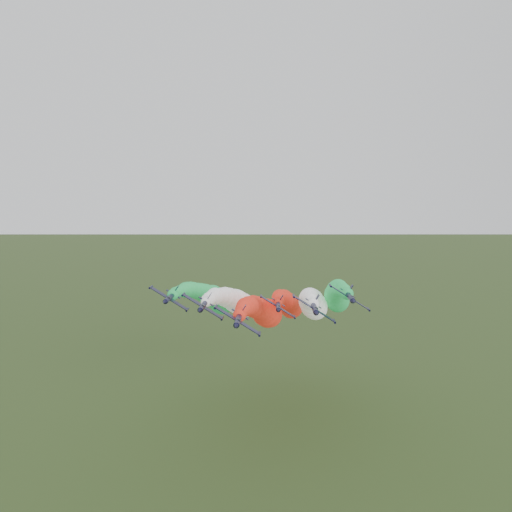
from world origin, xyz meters
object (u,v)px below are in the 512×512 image
object	(u,v)px
jet_outer_left	(211,297)
jet_outer_right	(337,295)
jet_inner_right	(313,303)
jet_lead	(262,311)
jet_inner_left	(235,302)
jet_trail	(287,303)

from	to	relation	value
jet_outer_left	jet_outer_right	size ratio (longest dim) A/B	1.01
jet_inner_right	jet_outer_right	size ratio (longest dim) A/B	1.00
jet_lead	jet_outer_left	size ratio (longest dim) A/B	0.99
jet_inner_left	jet_outer_right	xyz separation A→B (m)	(31.61, 2.91, 1.60)
jet_lead	jet_inner_left	bearing A→B (deg)	126.72
jet_outer_left	jet_outer_right	bearing A→B (deg)	-7.16
jet_outer_left	jet_inner_left	bearing A→B (deg)	-43.21
jet_trail	jet_outer_left	bearing A→B (deg)	-160.09
jet_lead	jet_trail	distance (m)	29.60
jet_inner_right	jet_outer_left	size ratio (longest dim) A/B	0.99
jet_inner_left	jet_trail	xyz separation A→B (m)	(16.27, 16.91, -3.63)
jet_lead	jet_outer_left	bearing A→B (deg)	131.23
jet_inner_left	jet_inner_right	distance (m)	23.80
jet_outer_left	jet_trail	distance (m)	26.54
jet_lead	jet_inner_right	distance (m)	16.85
jet_inner_right	jet_outer_right	bearing A→B (deg)	39.35
jet_lead	jet_trail	world-z (taller)	jet_lead
jet_outer_left	jet_trail	world-z (taller)	jet_outer_left
jet_inner_right	jet_outer_left	xyz separation A→B (m)	(-31.97, 11.69, -0.54)
jet_lead	jet_inner_right	world-z (taller)	jet_inner_right
jet_outer_left	jet_lead	bearing A→B (deg)	-48.77
jet_inner_left	jet_outer_right	bearing A→B (deg)	5.26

